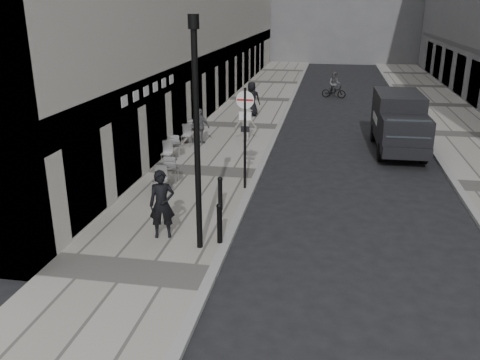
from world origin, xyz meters
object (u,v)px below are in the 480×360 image
at_px(walking_man, 162,204).
at_px(panel_van, 399,120).
at_px(sign_post, 245,125).
at_px(cyclist, 334,88).
at_px(lamppost, 196,126).

distance_m(walking_man, panel_van, 12.54).
xyz_separation_m(sign_post, cyclist, (2.91, 18.85, -1.62)).
bearing_deg(cyclist, panel_van, -67.29).
distance_m(lamppost, cyclist, 23.81).
distance_m(sign_post, panel_van, 8.41).
height_order(walking_man, sign_post, sign_post).
bearing_deg(lamppost, panel_van, 60.63).
bearing_deg(lamppost, cyclist, 81.96).
bearing_deg(lamppost, sign_post, 85.01).
xyz_separation_m(walking_man, panel_van, (7.17, 10.29, 0.31)).
height_order(lamppost, panel_van, lamppost).
xyz_separation_m(walking_man, lamppost, (1.12, -0.45, 2.26)).
xyz_separation_m(sign_post, lamppost, (-0.40, -4.58, 1.00)).
distance_m(lamppost, panel_van, 12.48).
height_order(walking_man, lamppost, lamppost).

